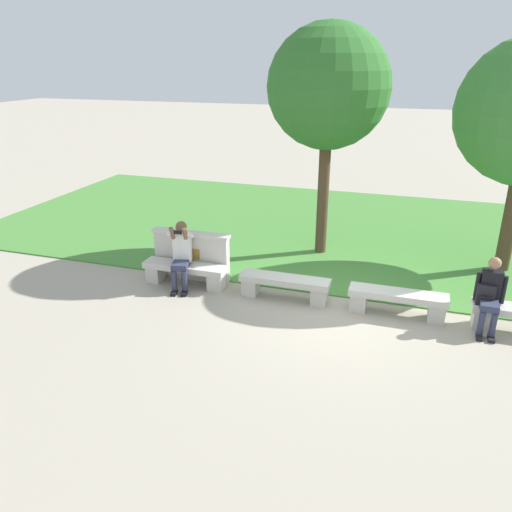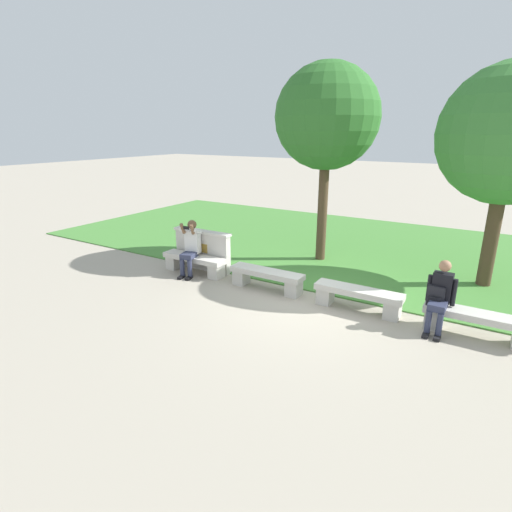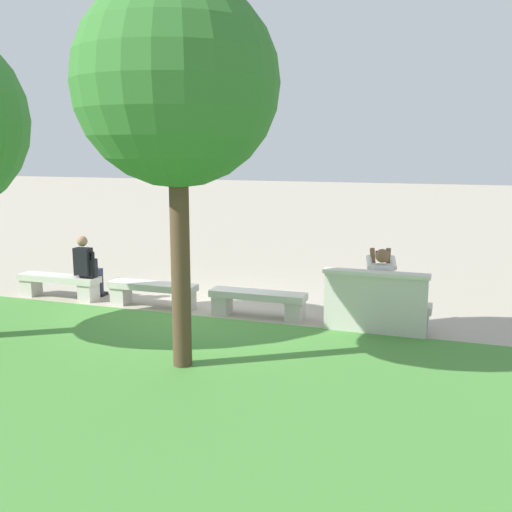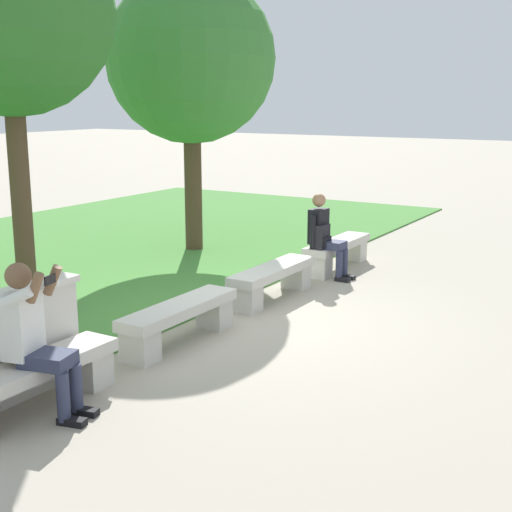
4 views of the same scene
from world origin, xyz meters
name	(u,v)px [view 1 (image 1 of 4)]	position (x,y,z in m)	size (l,w,h in m)	color
ground_plane	(338,306)	(0.00, 0.00, 0.00)	(80.00, 80.00, 0.00)	#A89E8C
grass_strip	(365,232)	(0.00, 4.38, 0.01)	(19.85, 8.00, 0.03)	#478438
bench_main	(185,271)	(-3.08, 0.00, 0.29)	(1.70, 0.40, 0.45)	beige
bench_near	(285,285)	(-1.03, 0.00, 0.29)	(1.70, 0.40, 0.45)	beige
bench_mid	(397,300)	(1.03, 0.00, 0.29)	(1.70, 0.40, 0.45)	beige
backrest_wall_with_plaque	(192,255)	(-3.08, 0.34, 0.52)	(1.64, 0.24, 1.01)	beige
person_photographer	(181,252)	(-3.10, -0.07, 0.74)	(0.53, 0.78, 1.32)	black
person_distant	(490,293)	(2.46, -0.07, 0.67)	(0.48, 0.68, 1.26)	black
backpack	(485,294)	(2.40, -0.03, 0.63)	(0.28, 0.24, 0.43)	black
tree_behind_wall	(329,88)	(-0.85, 2.61, 3.66)	(2.58, 2.58, 4.98)	#4C3826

